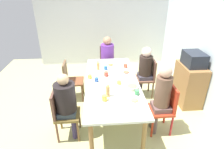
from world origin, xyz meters
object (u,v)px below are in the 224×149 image
at_px(cup_6, 106,74).
at_px(cup_5, 125,66).
at_px(chair_2, 148,76).
at_px(cup_7, 90,76).
at_px(cup_1, 106,68).
at_px(chair_0, 62,112).
at_px(plate_2, 134,101).
at_px(bottle_1, 108,91).
at_px(side_cabinet, 189,84).
at_px(plate_0, 111,65).
at_px(chair_1, 165,106).
at_px(cup_0, 119,82).
at_px(person_2, 145,68).
at_px(cup_3, 105,98).
at_px(bowl_0, 132,87).
at_px(person_0, 66,100).
at_px(cup_2, 97,80).
at_px(microwave, 194,59).
at_px(bottle_2, 98,66).
at_px(person_1, 162,94).
at_px(plate_1, 126,73).
at_px(chair_4, 107,61).
at_px(cup_4, 137,92).
at_px(chair_3, 70,79).
at_px(bottle_0, 100,64).

bearing_deg(cup_6, cup_5, 130.61).
height_order(chair_2, cup_7, chair_2).
bearing_deg(cup_1, cup_6, -1.01).
relative_size(chair_0, plate_2, 4.13).
relative_size(bottle_1, side_cabinet, 0.26).
bearing_deg(plate_0, chair_1, 32.39).
bearing_deg(cup_0, person_2, 136.30).
bearing_deg(chair_1, cup_3, -87.80).
bearing_deg(bowl_0, cup_3, -57.89).
height_order(person_0, cup_0, person_0).
distance_m(chair_0, cup_2, 0.88).
bearing_deg(microwave, bottle_2, -99.67).
bearing_deg(bowl_0, person_1, 58.26).
height_order(side_cabinet, microwave, microwave).
distance_m(chair_0, bottle_1, 0.84).
bearing_deg(person_1, plate_1, -153.32).
distance_m(chair_4, cup_6, 1.34).
relative_size(cup_0, cup_3, 0.91).
bearing_deg(microwave, cup_6, -90.27).
distance_m(cup_4, bottle_1, 0.50).
height_order(plate_2, cup_1, cup_1).
height_order(plate_2, cup_5, cup_5).
distance_m(chair_2, bottle_1, 1.52).
distance_m(bowl_0, cup_3, 0.60).
height_order(cup_4, microwave, microwave).
height_order(plate_0, plate_1, same).
xyz_separation_m(chair_0, bowl_0, (-0.28, 1.22, 0.25)).
bearing_deg(chair_0, plate_2, 84.71).
relative_size(chair_0, bottle_2, 4.64).
distance_m(plate_1, bottle_1, 0.95).
xyz_separation_m(plate_0, cup_3, (1.38, -0.20, 0.03)).
xyz_separation_m(chair_2, person_2, (-0.00, -0.09, 0.21)).
bearing_deg(cup_0, plate_1, 155.16).
relative_size(bottle_2, side_cabinet, 0.22).
relative_size(plate_1, microwave, 0.51).
relative_size(person_2, cup_2, 11.19).
distance_m(bottle_2, side_cabinet, 2.02).
relative_size(chair_3, bowl_0, 4.16).
xyz_separation_m(plate_0, bowl_0, (1.06, 0.31, 0.03)).
xyz_separation_m(cup_0, microwave, (-0.34, 1.58, 0.28)).
distance_m(chair_0, bottle_2, 1.35).
distance_m(bottle_1, microwave, 1.97).
bearing_deg(bowl_0, microwave, 111.78).
distance_m(chair_1, cup_1, 1.52).
bearing_deg(cup_1, plate_1, 62.87).
height_order(chair_2, cup_5, chair_2).
bearing_deg(person_2, chair_1, 4.42).
height_order(person_1, chair_3, person_1).
relative_size(cup_2, bottle_0, 0.55).
relative_size(chair_1, bowl_0, 4.16).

